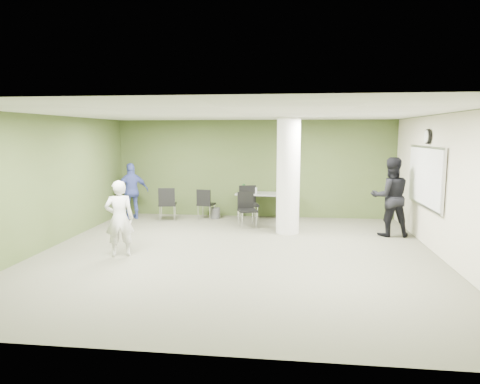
# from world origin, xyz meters

# --- Properties ---
(floor) EXTENTS (8.00, 8.00, 0.00)m
(floor) POSITION_xyz_m (0.00, 0.00, 0.00)
(floor) COLOR #51503F
(floor) RESTS_ON ground
(ceiling) EXTENTS (8.00, 8.00, 0.00)m
(ceiling) POSITION_xyz_m (0.00, 0.00, 2.80)
(ceiling) COLOR white
(ceiling) RESTS_ON wall_back
(wall_back) EXTENTS (8.00, 2.80, 0.02)m
(wall_back) POSITION_xyz_m (0.00, 4.00, 1.40)
(wall_back) COLOR #445427
(wall_back) RESTS_ON floor
(wall_left) EXTENTS (0.02, 8.00, 2.80)m
(wall_left) POSITION_xyz_m (-4.00, 0.00, 1.40)
(wall_left) COLOR #445427
(wall_left) RESTS_ON floor
(wall_right_cream) EXTENTS (0.02, 8.00, 2.80)m
(wall_right_cream) POSITION_xyz_m (4.00, 0.00, 1.40)
(wall_right_cream) COLOR beige
(wall_right_cream) RESTS_ON floor
(column) EXTENTS (0.56, 0.56, 2.80)m
(column) POSITION_xyz_m (1.00, 2.00, 1.40)
(column) COLOR silver
(column) RESTS_ON floor
(whiteboard) EXTENTS (0.05, 2.30, 1.30)m
(whiteboard) POSITION_xyz_m (3.92, 1.20, 1.50)
(whiteboard) COLOR silver
(whiteboard) RESTS_ON wall_right_cream
(wall_clock) EXTENTS (0.06, 0.32, 0.32)m
(wall_clock) POSITION_xyz_m (3.92, 1.20, 2.35)
(wall_clock) COLOR black
(wall_clock) RESTS_ON wall_right_cream
(folding_table) EXTENTS (1.65, 0.86, 1.00)m
(folding_table) POSITION_xyz_m (0.33, 3.55, 0.70)
(folding_table) COLOR gray
(folding_table) RESTS_ON floor
(wastebasket) EXTENTS (0.27, 0.27, 0.31)m
(wastebasket) POSITION_xyz_m (-1.06, 3.53, 0.15)
(wastebasket) COLOR #4C4C4C
(wastebasket) RESTS_ON floor
(chair_back_left) EXTENTS (0.55, 0.55, 0.94)m
(chair_back_left) POSITION_xyz_m (-2.32, 3.01, 0.55)
(chair_back_left) COLOR black
(chair_back_left) RESTS_ON floor
(chair_back_right) EXTENTS (0.50, 0.50, 0.86)m
(chair_back_right) POSITION_xyz_m (-1.32, 3.37, 0.50)
(chair_back_right) COLOR black
(chair_back_right) RESTS_ON floor
(chair_table_left) EXTENTS (0.61, 0.61, 0.99)m
(chair_table_left) POSITION_xyz_m (-0.09, 3.21, 0.58)
(chair_table_left) COLOR black
(chair_table_left) RESTS_ON floor
(chair_table_right) EXTENTS (0.57, 0.57, 0.90)m
(chair_table_right) POSITION_xyz_m (-0.06, 2.57, 0.53)
(chair_table_right) COLOR black
(chair_table_right) RESTS_ON floor
(woman_white) EXTENTS (0.65, 0.54, 1.52)m
(woman_white) POSITION_xyz_m (-2.27, -0.43, 0.76)
(woman_white) COLOR silver
(woman_white) RESTS_ON floor
(man_black) EXTENTS (0.96, 0.78, 1.87)m
(man_black) POSITION_xyz_m (3.40, 1.98, 0.93)
(man_black) COLOR black
(man_black) RESTS_ON floor
(man_blue) EXTENTS (0.99, 0.84, 1.59)m
(man_blue) POSITION_xyz_m (-3.40, 3.21, 0.79)
(man_blue) COLOR #4755B0
(man_blue) RESTS_ON floor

